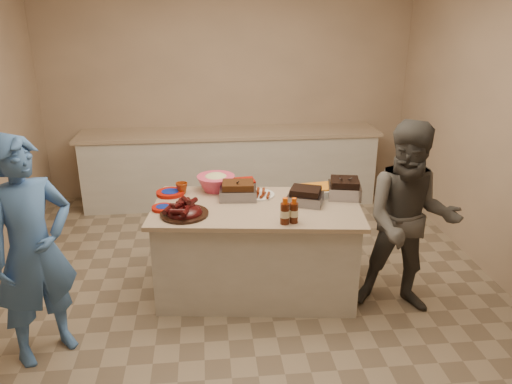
{
  "coord_description": "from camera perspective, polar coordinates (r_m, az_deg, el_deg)",
  "views": [
    {
      "loc": [
        -0.3,
        -3.67,
        2.35
      ],
      "look_at": [
        0.1,
        0.12,
        0.9
      ],
      "focal_mm": 35.0,
      "sensor_mm": 36.0,
      "label": 1
    }
  ],
  "objects": [
    {
      "name": "back_counter",
      "position": [
        6.18,
        -2.94,
        2.9
      ],
      "size": [
        3.6,
        0.64,
        0.9
      ],
      "primitive_type": null,
      "color": "beige",
      "rests_on": "ground"
    },
    {
      "name": "plate_stack_small",
      "position": [
        4.06,
        -10.59,
        -1.97
      ],
      "size": [
        0.2,
        0.2,
        0.02
      ],
      "primitive_type": "cylinder",
      "rotation": [
        0.0,
        0.0,
        -0.12
      ],
      "color": "#980F05",
      "rests_on": "island"
    },
    {
      "name": "sausage_plate",
      "position": [
        4.28,
        0.24,
        -0.4
      ],
      "size": [
        0.35,
        0.35,
        0.05
      ],
      "primitive_type": "cylinder",
      "rotation": [
        0.0,
        0.0,
        -0.26
      ],
      "color": "silver",
      "rests_on": "island"
    },
    {
      "name": "mustard_bottle",
      "position": [
        4.24,
        -1.44,
        -0.62
      ],
      "size": [
        0.05,
        0.05,
        0.11
      ],
      "primitive_type": "cylinder",
      "rotation": [
        0.0,
        0.0,
        -0.12
      ],
      "color": "#D9BB00",
      "rests_on": "island"
    },
    {
      "name": "plastic_cup",
      "position": [
        4.37,
        -8.45,
        -0.16
      ],
      "size": [
        0.12,
        0.11,
        0.1
      ],
      "primitive_type": "imported",
      "rotation": [
        0.0,
        0.0,
        -0.12
      ],
      "color": "maroon",
      "rests_on": "island"
    },
    {
      "name": "plate_stack_large",
      "position": [
        4.36,
        -9.76,
        -0.29
      ],
      "size": [
        0.27,
        0.27,
        0.03
      ],
      "primitive_type": "cylinder",
      "rotation": [
        0.0,
        0.0,
        -0.12
      ],
      "color": "#980F05",
      "rests_on": "island"
    },
    {
      "name": "rib_platter",
      "position": [
        3.93,
        -8.18,
        -2.61
      ],
      "size": [
        0.45,
        0.45,
        0.15
      ],
      "primitive_type": null,
      "rotation": [
        0.0,
        0.0,
        0.21
      ],
      "color": "#3C090A",
      "rests_on": "island"
    },
    {
      "name": "room",
      "position": [
        4.37,
        -1.16,
        -11.7
      ],
      "size": [
        4.5,
        5.0,
        2.7
      ],
      "primitive_type": null,
      "color": "tan",
      "rests_on": "ground"
    },
    {
      "name": "roasting_pan",
      "position": [
        4.32,
        10.01,
        -0.52
      ],
      "size": [
        0.32,
        0.32,
        0.11
      ],
      "primitive_type": "cube",
      "rotation": [
        0.0,
        0.0,
        -0.21
      ],
      "color": "gray",
      "rests_on": "island"
    },
    {
      "name": "island",
      "position": [
        4.43,
        0.07,
        -11.16
      ],
      "size": [
        1.78,
        1.09,
        0.8
      ],
      "primitive_type": null,
      "rotation": [
        0.0,
        0.0,
        -0.12
      ],
      "color": "beige",
      "rests_on": "ground"
    },
    {
      "name": "pulled_pork_tray",
      "position": [
        4.22,
        -2.05,
        -0.73
      ],
      "size": [
        0.32,
        0.25,
        0.09
      ],
      "primitive_type": "cube",
      "rotation": [
        0.0,
        0.0,
        -0.07
      ],
      "color": "#47230F",
      "rests_on": "island"
    },
    {
      "name": "bbq_bottle_a",
      "position": [
        3.77,
        4.31,
        -3.48
      ],
      "size": [
        0.07,
        0.07,
        0.2
      ],
      "primitive_type": "cylinder",
      "rotation": [
        0.0,
        0.0,
        -0.12
      ],
      "color": "#3F1709",
      "rests_on": "island"
    },
    {
      "name": "basket_stack",
      "position": [
        4.4,
        -1.5,
        0.18
      ],
      "size": [
        0.22,
        0.17,
        0.1
      ],
      "primitive_type": "cube",
      "rotation": [
        0.0,
        0.0,
        0.12
      ],
      "color": "#980F05",
      "rests_on": "island"
    },
    {
      "name": "guest_blue",
      "position": [
        4.06,
        -22.44,
        -16.38
      ],
      "size": [
        1.48,
        1.6,
        0.38
      ],
      "primitive_type": "imported",
      "rotation": [
        0.0,
        0.0,
        0.7
      ],
      "color": "#3E68AB",
      "rests_on": "ground"
    },
    {
      "name": "guest_gray",
      "position": [
        4.39,
        16.06,
        -12.43
      ],
      "size": [
        1.17,
        1.71,
        0.59
      ],
      "primitive_type": "imported",
      "rotation": [
        0.0,
        0.0,
        -0.29
      ],
      "color": "#4E4B46",
      "rests_on": "ground"
    },
    {
      "name": "sauce_bowl",
      "position": [
        4.17,
        -1.21,
        -0.97
      ],
      "size": [
        0.13,
        0.05,
        0.13
      ],
      "primitive_type": "imported",
      "rotation": [
        0.0,
        0.0,
        -0.12
      ],
      "color": "silver",
      "rests_on": "island"
    },
    {
      "name": "mac_cheese_dish",
      "position": [
        4.33,
        7.26,
        -0.31
      ],
      "size": [
        0.35,
        0.28,
        0.09
      ],
      "primitive_type": "cube",
      "rotation": [
        0.0,
        0.0,
        0.14
      ],
      "color": "orange",
      "rests_on": "island"
    },
    {
      "name": "bbq_bottle_b",
      "position": [
        3.75,
        3.28,
        -3.62
      ],
      "size": [
        0.08,
        0.08,
        0.21
      ],
      "primitive_type": "cylinder",
      "rotation": [
        0.0,
        0.0,
        -0.12
      ],
      "color": "#3F1709",
      "rests_on": "island"
    },
    {
      "name": "brisket_tray",
      "position": [
        4.13,
        5.65,
        -1.3
      ],
      "size": [
        0.34,
        0.32,
        0.08
      ],
      "primitive_type": "cube",
      "rotation": [
        0.0,
        0.0,
        -0.37
      ],
      "color": "black",
      "rests_on": "island"
    },
    {
      "name": "coleslaw_bowl",
      "position": [
        4.41,
        -4.57,
        0.2
      ],
      "size": [
        0.37,
        0.37,
        0.23
      ],
      "primitive_type": null,
      "rotation": [
        0.0,
        0.0,
        -0.12
      ],
      "color": "#D73C5C",
      "rests_on": "island"
    }
  ]
}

